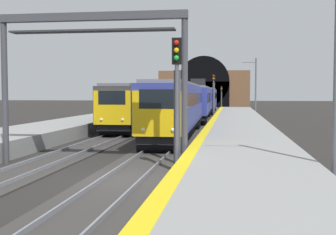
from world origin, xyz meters
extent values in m
plane|color=#282623|center=(0.00, 0.00, 0.00)|extent=(320.00, 320.00, 0.00)
cube|color=gray|center=(0.00, -4.46, 0.47)|extent=(112.00, 4.74, 0.94)
cube|color=yellow|center=(0.00, -2.34, 0.94)|extent=(112.00, 0.50, 0.01)
cube|color=#383533|center=(0.00, 0.00, 0.03)|extent=(160.00, 2.99, 0.06)
cube|color=gray|center=(0.00, 0.72, 0.14)|extent=(160.00, 0.07, 0.15)
cube|color=gray|center=(0.00, -0.72, 0.14)|extent=(160.00, 0.07, 0.15)
cube|color=#383533|center=(0.00, 4.53, 0.03)|extent=(160.00, 2.70, 0.06)
cube|color=gray|center=(0.00, 3.82, 0.14)|extent=(160.00, 0.07, 0.15)
cube|color=navy|center=(15.91, 0.00, 2.39)|extent=(19.25, 3.20, 2.74)
cube|color=black|center=(15.91, 0.00, 2.82)|extent=(18.48, 3.21, 0.77)
cube|color=slate|center=(15.91, 0.00, 3.86)|extent=(18.67, 2.77, 0.20)
cube|color=black|center=(15.91, 0.00, 0.83)|extent=(18.86, 2.85, 0.54)
cylinder|color=black|center=(7.42, -0.19, 0.49)|extent=(1.03, 2.57, 0.97)
cylinder|color=black|center=(9.22, -0.15, 0.49)|extent=(1.03, 2.57, 0.97)
cylinder|color=black|center=(22.59, 0.15, 0.49)|extent=(1.03, 2.57, 0.97)
cylinder|color=black|center=(24.39, 0.19, 0.49)|extent=(1.03, 2.57, 0.97)
cube|color=#E5B20F|center=(6.27, -0.21, 2.20)|extent=(0.18, 2.66, 2.35)
cube|color=black|center=(6.22, -0.21, 2.94)|extent=(0.08, 1.94, 0.99)
sphere|color=#F2EACC|center=(6.23, -0.98, 1.37)|extent=(0.20, 0.20, 0.20)
sphere|color=#F2EACC|center=(6.19, 0.55, 1.37)|extent=(0.20, 0.20, 0.20)
cube|color=navy|center=(35.65, 0.00, 2.39)|extent=(19.25, 3.20, 2.74)
cube|color=black|center=(35.65, 0.00, 2.70)|extent=(18.48, 3.21, 0.98)
cube|color=slate|center=(35.65, 0.00, 3.86)|extent=(18.67, 2.77, 0.20)
cube|color=black|center=(35.65, 0.00, 0.83)|extent=(18.86, 2.85, 0.54)
cylinder|color=black|center=(27.26, -0.19, 0.49)|extent=(1.03, 2.57, 0.97)
cylinder|color=black|center=(29.06, -0.15, 0.49)|extent=(1.03, 2.57, 0.97)
cylinder|color=black|center=(42.24, 0.15, 0.49)|extent=(1.03, 2.57, 0.97)
cylinder|color=black|center=(44.04, 0.19, 0.49)|extent=(1.03, 2.57, 0.97)
cube|color=navy|center=(55.40, 0.00, 2.39)|extent=(19.25, 3.20, 2.74)
cube|color=black|center=(55.40, 0.00, 2.79)|extent=(18.48, 3.21, 0.82)
cube|color=slate|center=(55.40, 0.00, 3.86)|extent=(18.67, 2.77, 0.20)
cube|color=black|center=(55.40, 0.00, 0.83)|extent=(18.86, 2.85, 0.54)
cylinder|color=black|center=(47.00, -0.19, 0.49)|extent=(1.03, 2.57, 0.97)
cylinder|color=black|center=(48.80, -0.15, 0.49)|extent=(1.03, 2.57, 0.97)
cylinder|color=black|center=(61.99, 0.15, 0.49)|extent=(1.03, 2.57, 0.97)
cylinder|color=black|center=(63.79, 0.19, 0.49)|extent=(1.03, 2.57, 0.97)
cube|color=black|center=(35.65, 0.00, 4.41)|extent=(1.34, 1.69, 0.90)
cube|color=#333338|center=(23.28, 4.53, 2.38)|extent=(18.66, 3.19, 2.70)
cube|color=black|center=(23.28, 4.53, 2.63)|extent=(17.92, 3.20, 0.81)
cube|color=slate|center=(23.28, 4.53, 3.83)|extent=(18.10, 2.76, 0.20)
cube|color=black|center=(23.28, 4.53, 0.83)|extent=(18.28, 2.85, 0.54)
cylinder|color=black|center=(15.47, 4.35, 0.49)|extent=(1.04, 2.55, 0.98)
cylinder|color=black|center=(17.27, 4.39, 0.49)|extent=(1.04, 2.55, 0.98)
cylinder|color=black|center=(29.29, 4.68, 0.49)|extent=(1.04, 2.55, 0.98)
cylinder|color=black|center=(31.09, 4.72, 0.49)|extent=(1.04, 2.55, 0.98)
cube|color=#E5B20F|center=(13.94, 4.31, 2.22)|extent=(0.18, 2.64, 2.38)
cube|color=black|center=(13.89, 4.31, 2.92)|extent=(0.09, 1.93, 0.97)
sphere|color=#F2EACC|center=(13.90, 3.56, 1.38)|extent=(0.20, 0.20, 0.20)
sphere|color=#F2EACC|center=(13.86, 5.07, 1.38)|extent=(0.20, 0.20, 0.20)
cube|color=#333338|center=(42.42, 4.53, 2.38)|extent=(18.66, 3.19, 2.70)
cube|color=black|center=(42.42, 4.53, 2.83)|extent=(17.92, 3.20, 0.81)
cube|color=slate|center=(42.42, 4.53, 3.83)|extent=(18.10, 2.76, 0.20)
cube|color=black|center=(42.42, 4.53, 0.83)|extent=(18.28, 2.85, 0.54)
cylinder|color=black|center=(34.43, 4.35, 0.49)|extent=(1.04, 2.55, 0.98)
cylinder|color=black|center=(36.23, 4.39, 0.49)|extent=(1.04, 2.55, 0.98)
cylinder|color=black|center=(48.60, 4.68, 0.49)|extent=(1.04, 2.55, 0.98)
cylinder|color=black|center=(50.40, 4.72, 0.49)|extent=(1.04, 2.55, 0.98)
cube|color=#333338|center=(61.55, 4.53, 2.38)|extent=(18.66, 3.19, 2.70)
cube|color=black|center=(61.55, 4.53, 2.77)|extent=(17.92, 3.20, 0.76)
cube|color=slate|center=(61.55, 4.53, 3.83)|extent=(18.10, 2.76, 0.20)
cube|color=black|center=(61.55, 4.53, 0.83)|extent=(18.28, 2.85, 0.54)
cylinder|color=black|center=(53.32, 4.34, 0.49)|extent=(1.04, 2.55, 0.98)
cylinder|color=black|center=(55.12, 4.38, 0.49)|extent=(1.04, 2.55, 0.98)
cylinder|color=black|center=(67.99, 4.69, 0.49)|extent=(1.04, 2.55, 0.98)
cylinder|color=black|center=(69.79, 4.73, 0.49)|extent=(1.04, 2.55, 0.98)
cube|color=black|center=(42.42, 4.53, 4.38)|extent=(1.34, 1.68, 0.90)
cylinder|color=#4C4C54|center=(1.72, -1.74, 2.20)|extent=(0.16, 0.16, 4.39)
cube|color=black|center=(1.72, -1.74, 4.92)|extent=(0.20, 0.38, 1.05)
cube|color=#4C4C54|center=(1.86, -1.74, 2.20)|extent=(0.04, 0.28, 3.95)
sphere|color=red|center=(1.59, -1.74, 5.24)|extent=(0.20, 0.20, 0.20)
sphere|color=yellow|center=(1.59, -1.74, 4.94)|extent=(0.20, 0.20, 0.20)
sphere|color=green|center=(1.59, -1.74, 4.64)|extent=(0.20, 0.20, 0.20)
cylinder|color=#4C4C54|center=(37.57, -1.74, 2.35)|extent=(0.16, 0.16, 4.70)
cube|color=black|center=(37.57, -1.74, 5.07)|extent=(0.20, 0.38, 0.75)
cube|color=#4C4C54|center=(37.71, -1.74, 2.35)|extent=(0.04, 0.28, 4.23)
sphere|color=red|center=(37.44, -1.74, 5.25)|extent=(0.20, 0.20, 0.20)
sphere|color=yellow|center=(37.44, -1.74, 4.95)|extent=(0.20, 0.20, 0.20)
cylinder|color=#4C4C54|center=(77.81, -1.74, 1.77)|extent=(0.16, 0.16, 3.54)
cube|color=black|center=(77.81, -1.74, 4.06)|extent=(0.20, 0.38, 1.05)
cube|color=#4C4C54|center=(77.95, -1.74, 1.77)|extent=(0.04, 0.28, 3.18)
sphere|color=red|center=(77.68, -1.74, 4.39)|extent=(0.20, 0.20, 0.20)
sphere|color=yellow|center=(77.68, -1.74, 4.09)|extent=(0.20, 0.20, 0.20)
sphere|color=green|center=(77.68, -1.74, 3.79)|extent=(0.20, 0.20, 0.20)
cylinder|color=#3F3F47|center=(3.22, 6.42, 3.23)|extent=(0.28, 0.28, 6.45)
cylinder|color=#3F3F47|center=(3.22, -1.89, 3.23)|extent=(0.28, 0.28, 6.45)
cube|color=#3F3F47|center=(3.22, 2.27, 6.63)|extent=(0.36, 8.59, 0.35)
cube|color=#2D2D33|center=(3.22, 2.27, 6.00)|extent=(0.70, 7.48, 0.08)
cube|color=brown|center=(83.10, 2.27, 4.05)|extent=(2.70, 20.19, 8.10)
cube|color=black|center=(81.70, 2.27, 2.84)|extent=(0.12, 11.30, 5.67)
cylinder|color=black|center=(81.70, 2.27, 5.67)|extent=(0.12, 11.30, 11.30)
cylinder|color=#595B60|center=(47.50, -7.23, 4.05)|extent=(0.22, 0.22, 8.10)
cylinder|color=#595B60|center=(47.50, -6.25, 7.50)|extent=(0.08, 1.96, 0.08)
camera|label=1|loc=(-15.85, -3.92, 3.27)|focal=47.29mm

